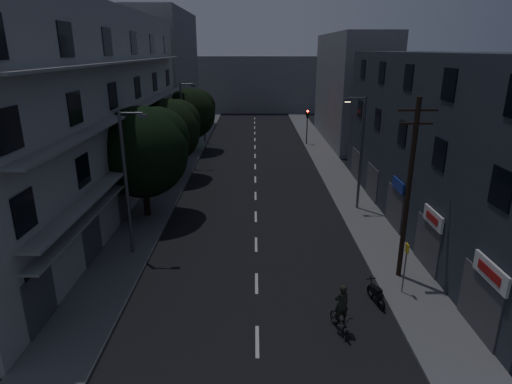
{
  "coord_description": "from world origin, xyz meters",
  "views": [
    {
      "loc": [
        -0.12,
        -12.4,
        11.16
      ],
      "look_at": [
        0.0,
        12.0,
        3.0
      ],
      "focal_mm": 30.0,
      "sensor_mm": 36.0,
      "label": 1
    }
  ],
  "objects_px": {
    "utility_pole": "(409,188)",
    "motorcycle": "(376,295)",
    "bus_stop_sign": "(406,259)",
    "cyclist": "(341,316)"
  },
  "relations": [
    {
      "from": "bus_stop_sign",
      "to": "utility_pole",
      "type": "bearing_deg",
      "value": 77.59
    },
    {
      "from": "utility_pole",
      "to": "motorcycle",
      "type": "relative_size",
      "value": 5.32
    },
    {
      "from": "utility_pole",
      "to": "motorcycle",
      "type": "xyz_separation_m",
      "value": [
        -1.81,
        -2.31,
        -4.43
      ]
    },
    {
      "from": "utility_pole",
      "to": "bus_stop_sign",
      "type": "height_order",
      "value": "utility_pole"
    },
    {
      "from": "bus_stop_sign",
      "to": "cyclist",
      "type": "xyz_separation_m",
      "value": [
        -3.51,
        -2.79,
        -1.15
      ]
    },
    {
      "from": "motorcycle",
      "to": "utility_pole",
      "type": "bearing_deg",
      "value": 40.65
    },
    {
      "from": "utility_pole",
      "to": "motorcycle",
      "type": "distance_m",
      "value": 5.32
    },
    {
      "from": "cyclist",
      "to": "utility_pole",
      "type": "bearing_deg",
      "value": 33.38
    },
    {
      "from": "motorcycle",
      "to": "cyclist",
      "type": "height_order",
      "value": "cyclist"
    },
    {
      "from": "motorcycle",
      "to": "cyclist",
      "type": "xyz_separation_m",
      "value": [
        -2.06,
        -2.1,
        0.31
      ]
    }
  ]
}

